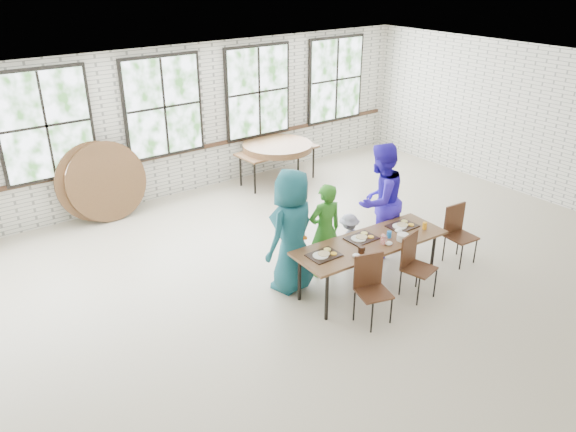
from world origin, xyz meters
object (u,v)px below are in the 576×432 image
chair_near_left (371,283)px  storage_table (278,152)px  dining_table (371,244)px  chair_near_right (414,260)px

chair_near_left → storage_table: size_ratio=0.52×
dining_table → chair_near_right: size_ratio=2.57×
chair_near_left → chair_near_right: same height
chair_near_left → chair_near_right: 0.93m
dining_table → chair_near_left: chair_near_left is taller
dining_table → storage_table: 4.52m
dining_table → chair_near_left: 0.86m
dining_table → storage_table: (1.40, 4.29, -0.00)m
chair_near_right → storage_table: (1.07, 4.84, 0.13)m
dining_table → chair_near_right: 0.66m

